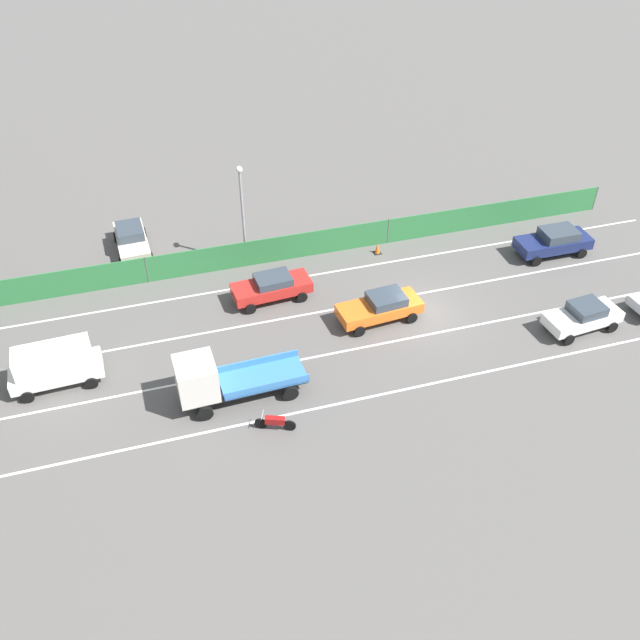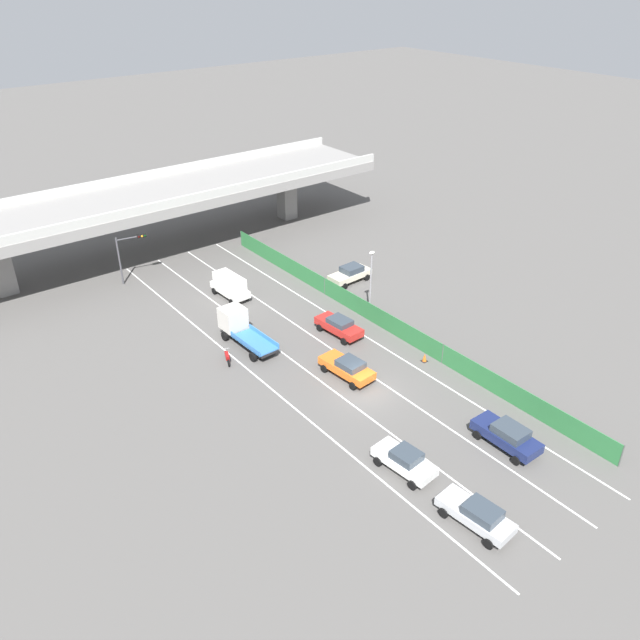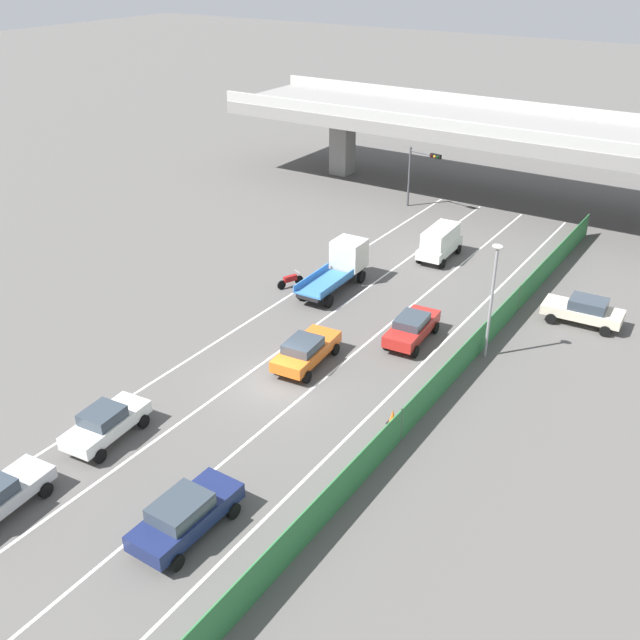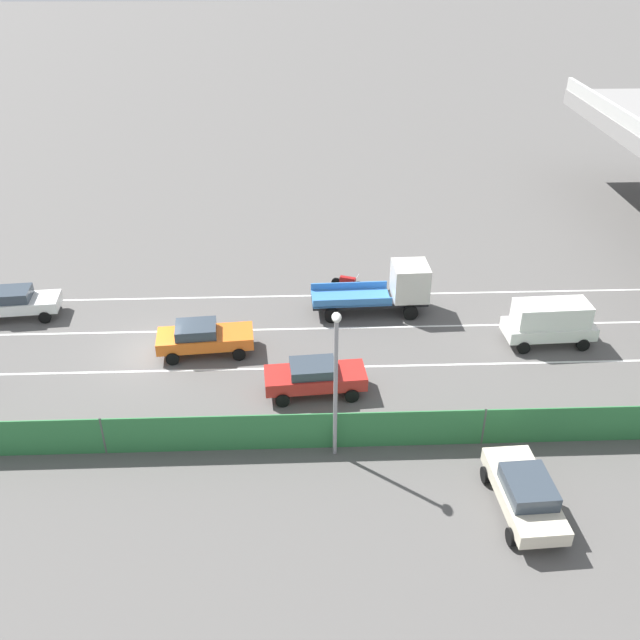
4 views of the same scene
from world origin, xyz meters
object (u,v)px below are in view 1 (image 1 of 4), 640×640
(car_sedan_red, at_px, (272,286))
(street_lamp, at_px, (242,206))
(car_van_white, at_px, (54,364))
(flatbed_truck_blue, at_px, (216,380))
(car_sedan_navy, at_px, (554,241))
(car_taxi_orange, at_px, (381,307))
(traffic_cone, at_px, (378,248))
(motorcycle, at_px, (275,422))
(car_sedan_white, at_px, (583,316))
(parked_sedan_cream, at_px, (131,239))

(car_sedan_red, bearing_deg, street_lamp, 9.32)
(car_van_white, height_order, flatbed_truck_blue, flatbed_truck_blue)
(car_sedan_navy, bearing_deg, street_lamp, 76.50)
(car_van_white, bearing_deg, car_taxi_orange, -89.20)
(car_van_white, height_order, traffic_cone, car_van_white)
(car_taxi_orange, xyz_separation_m, motorcycle, (-6.32, 7.56, -0.43))
(car_taxi_orange, distance_m, traffic_cone, 6.73)
(street_lamp, bearing_deg, car_taxi_orange, -141.79)
(car_sedan_white, bearing_deg, traffic_cone, 38.38)
(car_sedan_red, xyz_separation_m, parked_sedan_cream, (7.48, 7.33, 0.02))
(car_sedan_white, xyz_separation_m, traffic_cone, (10.24, 8.11, -0.54))
(car_sedan_white, distance_m, flatbed_truck_blue, 20.05)
(car_sedan_navy, bearing_deg, car_taxi_orange, 103.83)
(car_taxi_orange, distance_m, motorcycle, 9.86)
(car_sedan_white, height_order, traffic_cone, car_sedan_white)
(car_sedan_white, relative_size, motorcycle, 2.36)
(car_van_white, xyz_separation_m, car_sedan_red, (3.78, -11.86, -0.38))
(car_sedan_white, bearing_deg, flatbed_truck_blue, 89.59)
(car_sedan_white, relative_size, car_sedan_red, 0.94)
(car_sedan_white, bearing_deg, motorcycle, 97.74)
(car_van_white, bearing_deg, car_sedan_red, -72.32)
(parked_sedan_cream, relative_size, traffic_cone, 6.28)
(flatbed_truck_blue, bearing_deg, car_sedan_navy, -72.99)
(parked_sedan_cream, bearing_deg, motorcycle, -163.55)
(car_taxi_orange, relative_size, car_sedan_white, 1.10)
(car_van_white, xyz_separation_m, car_sedan_navy, (3.38, -29.97, -0.32))
(street_lamp, bearing_deg, parked_sedan_cream, 63.13)
(car_van_white, xyz_separation_m, traffic_cone, (6.58, -19.38, -0.93))
(parked_sedan_cream, distance_m, street_lamp, 8.08)
(car_sedan_navy, xyz_separation_m, motorcycle, (-9.46, 20.32, -0.49))
(street_lamp, bearing_deg, car_sedan_white, -125.31)
(parked_sedan_cream, bearing_deg, car_sedan_white, -123.02)
(car_sedan_white, height_order, car_sedan_navy, car_sedan_navy)
(car_sedan_red, distance_m, car_sedan_navy, 18.11)
(parked_sedan_cream, xyz_separation_m, street_lamp, (-3.37, -6.66, 3.10))
(car_sedan_navy, relative_size, motorcycle, 2.54)
(car_taxi_orange, height_order, parked_sedan_cream, parked_sedan_cream)
(car_sedan_white, relative_size, traffic_cone, 5.98)
(car_sedan_red, xyz_separation_m, car_sedan_navy, (-0.40, -18.11, 0.06))
(motorcycle, xyz_separation_m, traffic_cone, (12.66, -9.73, -0.12))
(car_van_white, relative_size, car_sedan_white, 1.03)
(traffic_cone, bearing_deg, car_sedan_red, 110.45)
(car_sedan_white, xyz_separation_m, car_sedan_red, (7.44, 15.63, 0.00))
(car_van_white, xyz_separation_m, car_sedan_white, (-3.66, -27.48, -0.39))
(car_sedan_red, distance_m, traffic_cone, 8.04)
(car_sedan_navy, height_order, parked_sedan_cream, car_sedan_navy)
(car_sedan_navy, xyz_separation_m, traffic_cone, (3.20, 10.59, -0.61))
(car_sedan_navy, bearing_deg, car_van_white, 96.44)
(car_taxi_orange, bearing_deg, car_sedan_navy, -76.17)
(car_sedan_white, xyz_separation_m, flatbed_truck_blue, (0.14, 20.04, 0.51))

